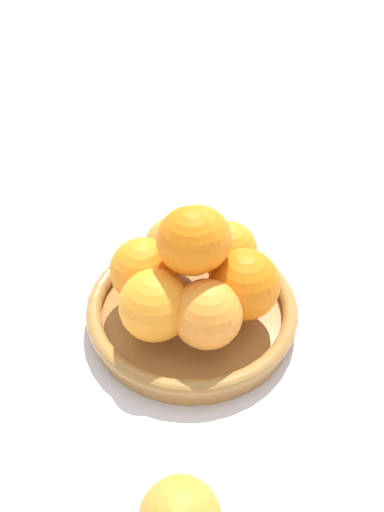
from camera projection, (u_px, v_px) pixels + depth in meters
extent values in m
plane|color=silver|center=(192.00, 319.00, 0.60)|extent=(4.00, 4.00, 0.00)
cylinder|color=#A57238|center=(192.00, 314.00, 0.60)|extent=(0.24, 0.24, 0.02)
torus|color=#A57238|center=(192.00, 305.00, 0.59)|extent=(0.25, 0.25, 0.02)
sphere|color=orange|center=(244.00, 284.00, 0.54)|extent=(0.08, 0.08, 0.08)
sphere|color=orange|center=(227.00, 250.00, 0.59)|extent=(0.07, 0.07, 0.07)
sphere|color=orange|center=(174.00, 246.00, 0.60)|extent=(0.07, 0.07, 0.07)
sphere|color=orange|center=(143.00, 270.00, 0.56)|extent=(0.08, 0.08, 0.08)
sphere|color=orange|center=(155.00, 305.00, 0.52)|extent=(0.08, 0.08, 0.08)
sphere|color=orange|center=(207.00, 314.00, 0.52)|extent=(0.07, 0.07, 0.07)
sphere|color=orange|center=(197.00, 239.00, 0.51)|extent=(0.07, 0.07, 0.07)
sphere|color=orange|center=(195.00, 241.00, 0.51)|extent=(0.07, 0.07, 0.07)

